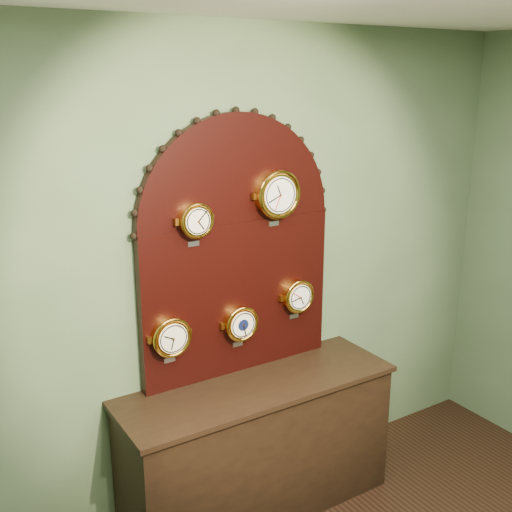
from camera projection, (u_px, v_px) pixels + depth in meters
wall_back at (233, 275)px, 3.58m from camera, size 4.00×0.00×4.00m
shop_counter at (258, 449)px, 3.64m from camera, size 1.60×0.50×0.80m
display_board at (237, 240)px, 3.47m from camera, size 1.26×0.06×1.53m
roman_clock at (195, 220)px, 3.23m from camera, size 0.19×0.08×0.24m
arabic_clock at (277, 194)px, 3.46m from camera, size 0.28×0.08×0.33m
hygrometer at (171, 337)px, 3.32m from camera, size 0.23×0.08×0.28m
barometer at (240, 323)px, 3.54m from camera, size 0.21×0.08×0.26m
tide_clock at (297, 296)px, 3.72m from camera, size 0.21×0.08×0.26m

